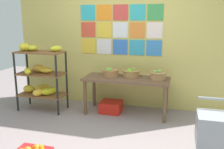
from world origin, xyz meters
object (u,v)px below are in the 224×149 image
at_px(display_table, 126,83).
at_px(fruit_basket_back_right, 131,73).
at_px(banana_shelf_unit, 39,72).
at_px(shopping_cart, 222,133).
at_px(fruit_basket_back_left, 111,72).
at_px(fruit_basket_left, 158,75).
at_px(produce_crate_under_table, 111,107).

height_order(display_table, fruit_basket_back_right, fruit_basket_back_right).
distance_m(banana_shelf_unit, fruit_basket_back_right, 1.70).
height_order(display_table, shopping_cart, shopping_cart).
bearing_deg(fruit_basket_back_right, display_table, -115.58).
bearing_deg(fruit_basket_back_left, banana_shelf_unit, -168.71).
bearing_deg(fruit_basket_left, produce_crate_under_table, -175.77).
height_order(banana_shelf_unit, produce_crate_under_table, banana_shelf_unit).
relative_size(fruit_basket_back_right, fruit_basket_back_left, 1.04).
bearing_deg(display_table, fruit_basket_left, 5.88).
bearing_deg(fruit_basket_back_left, fruit_basket_back_right, 11.41).
relative_size(display_table, produce_crate_under_table, 3.94).
bearing_deg(display_table, shopping_cart, -44.96).
relative_size(fruit_basket_back_left, produce_crate_under_table, 0.80).
xyz_separation_m(display_table, fruit_basket_back_left, (-0.31, 0.05, 0.16)).
bearing_deg(banana_shelf_unit, fruit_basket_back_right, 11.32).
xyz_separation_m(fruit_basket_back_right, fruit_basket_left, (0.48, -0.07, 0.01)).
height_order(fruit_basket_back_right, shopping_cart, fruit_basket_back_right).
xyz_separation_m(fruit_basket_left, shopping_cart, (0.84, -1.44, -0.29)).
bearing_deg(fruit_basket_left, banana_shelf_unit, -173.07).
relative_size(fruit_basket_left, produce_crate_under_table, 0.77).
bearing_deg(shopping_cart, banana_shelf_unit, 166.79).
distance_m(display_table, shopping_cart, 1.97).
bearing_deg(produce_crate_under_table, fruit_basket_left, 4.23).
bearing_deg(fruit_basket_left, fruit_basket_back_right, 171.46).
bearing_deg(produce_crate_under_table, shopping_cart, -39.61).
bearing_deg(produce_crate_under_table, fruit_basket_back_left, 113.36).
bearing_deg(shopping_cart, fruit_basket_back_right, 139.51).
relative_size(display_table, shopping_cart, 1.93).
distance_m(fruit_basket_left, produce_crate_under_table, 1.05).
distance_m(display_table, fruit_basket_left, 0.57).
bearing_deg(fruit_basket_back_right, banana_shelf_unit, -168.68).
xyz_separation_m(display_table, fruit_basket_left, (0.54, 0.06, 0.16)).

